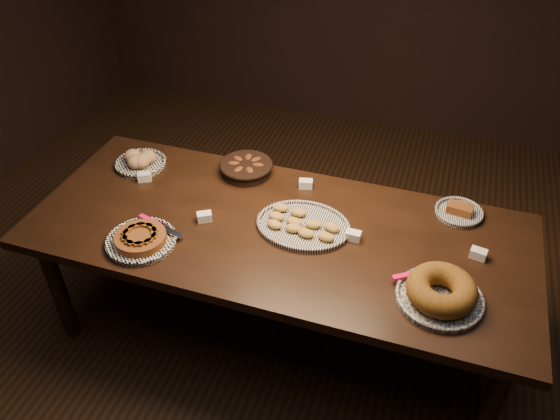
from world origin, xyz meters
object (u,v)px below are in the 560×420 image
(bundt_cake_plate, at_px, (441,292))
(madeleine_platter, at_px, (302,225))
(buffet_table, at_px, (278,239))
(apple_tart_plate, at_px, (141,239))

(bundt_cake_plate, bearing_deg, madeleine_platter, 144.12)
(buffet_table, height_order, madeleine_platter, madeleine_platter)
(buffet_table, xyz_separation_m, madeleine_platter, (0.11, 0.04, 0.09))
(madeleine_platter, bearing_deg, bundt_cake_plate, -28.03)
(apple_tart_plate, height_order, madeleine_platter, apple_tart_plate)
(apple_tart_plate, height_order, bundt_cake_plate, bundt_cake_plate)
(bundt_cake_plate, bearing_deg, buffet_table, 149.55)
(apple_tart_plate, relative_size, madeleine_platter, 0.75)
(madeleine_platter, bearing_deg, buffet_table, -167.28)
(madeleine_platter, distance_m, bundt_cake_plate, 0.72)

